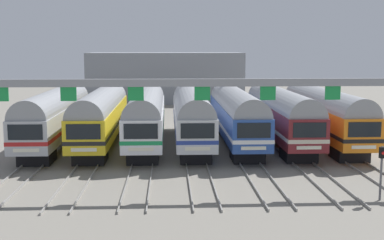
% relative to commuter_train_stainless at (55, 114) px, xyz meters
% --- Properties ---
extents(ground_plane, '(160.00, 160.00, 0.00)m').
position_rel_commuter_train_stainless_xyz_m(ground_plane, '(11.43, 0.00, -2.69)').
color(ground_plane, gray).
extents(track_bed, '(24.36, 70.00, 0.15)m').
position_rel_commuter_train_stainless_xyz_m(track_bed, '(11.43, 17.00, -2.61)').
color(track_bed, gray).
rests_on(track_bed, ground).
extents(commuter_train_stainless, '(2.88, 18.06, 5.05)m').
position_rel_commuter_train_stainless_xyz_m(commuter_train_stainless, '(0.00, 0.00, 0.00)').
color(commuter_train_stainless, '#B2B5BA').
rests_on(commuter_train_stainless, ground).
extents(commuter_train_yellow, '(2.88, 18.06, 5.05)m').
position_rel_commuter_train_stainless_xyz_m(commuter_train_yellow, '(3.81, 0.00, 0.00)').
color(commuter_train_yellow, gold).
rests_on(commuter_train_yellow, ground).
extents(commuter_train_white, '(2.88, 18.06, 4.77)m').
position_rel_commuter_train_stainless_xyz_m(commuter_train_white, '(7.62, -0.00, -0.00)').
color(commuter_train_white, white).
rests_on(commuter_train_white, ground).
extents(commuter_train_silver, '(2.88, 18.06, 5.05)m').
position_rel_commuter_train_stainless_xyz_m(commuter_train_silver, '(11.43, 0.00, 0.00)').
color(commuter_train_silver, silver).
rests_on(commuter_train_silver, ground).
extents(commuter_train_blue, '(2.88, 18.06, 5.05)m').
position_rel_commuter_train_stainless_xyz_m(commuter_train_blue, '(15.23, 0.00, 0.00)').
color(commuter_train_blue, '#284C9E').
rests_on(commuter_train_blue, ground).
extents(commuter_train_maroon, '(2.88, 18.06, 5.05)m').
position_rel_commuter_train_stainless_xyz_m(commuter_train_maroon, '(19.04, 0.00, 0.00)').
color(commuter_train_maroon, maroon).
rests_on(commuter_train_maroon, ground).
extents(commuter_train_orange, '(2.88, 18.06, 4.77)m').
position_rel_commuter_train_stainless_xyz_m(commuter_train_orange, '(22.85, -0.00, -0.00)').
color(commuter_train_orange, orange).
rests_on(commuter_train_orange, ground).
extents(catenary_gantry, '(28.09, 0.44, 6.97)m').
position_rel_commuter_train_stainless_xyz_m(catenary_gantry, '(11.43, -13.50, 2.71)').
color(catenary_gantry, gray).
rests_on(catenary_gantry, ground).
extents(yard_signal_mast, '(0.28, 0.35, 3.00)m').
position_rel_commuter_train_stainless_xyz_m(yard_signal_mast, '(20.95, -16.30, -0.59)').
color(yard_signal_mast, '#59595E').
rests_on(yard_signal_mast, ground).
extents(maintenance_building, '(23.02, 10.00, 7.45)m').
position_rel_commuter_train_stainless_xyz_m(maintenance_building, '(9.08, 35.00, 1.04)').
color(maintenance_building, gray).
rests_on(maintenance_building, ground).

